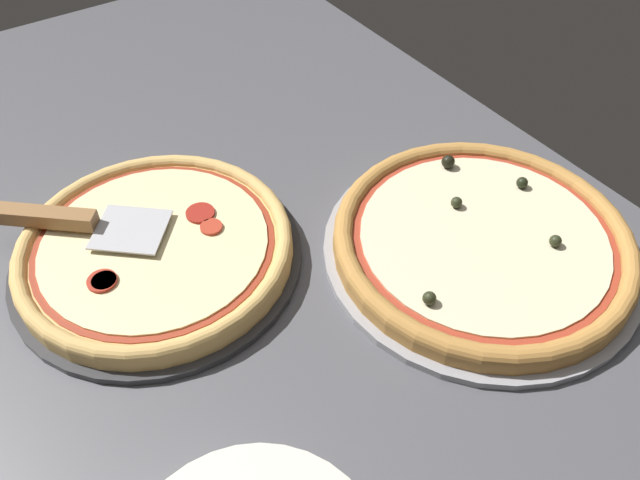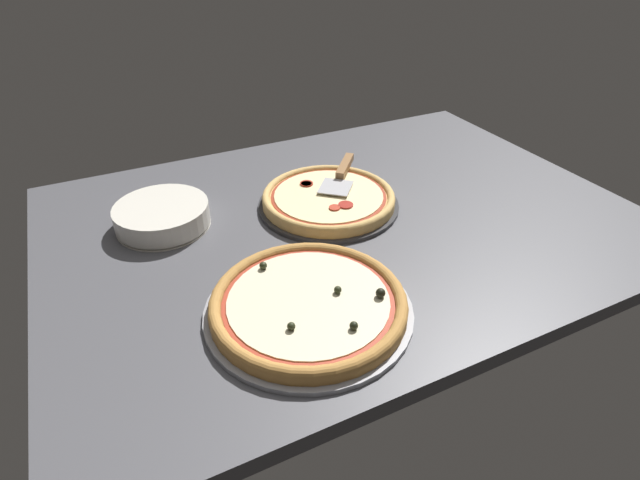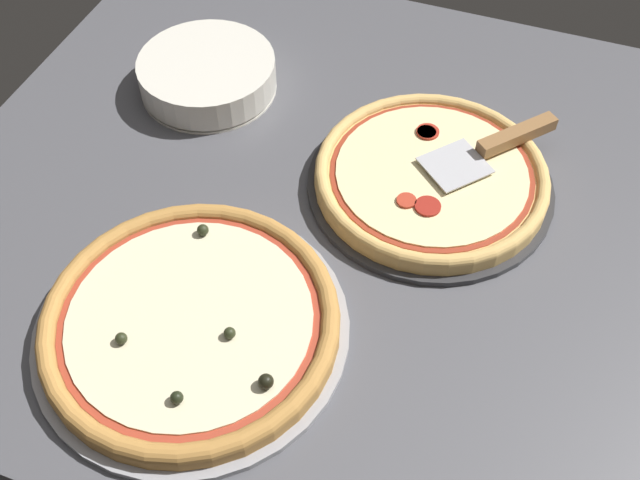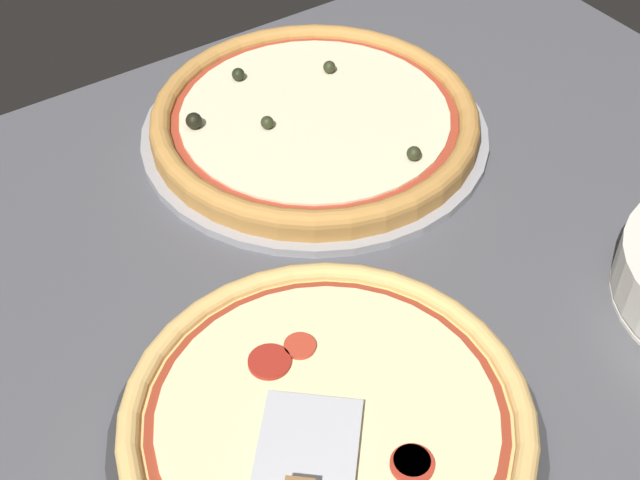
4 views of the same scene
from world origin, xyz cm
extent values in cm
cube|color=#4C4C51|center=(0.00, 0.00, -1.80)|extent=(140.20, 101.78, 3.60)
cylinder|color=#2D2D30|center=(1.18, -6.80, 0.50)|extent=(35.54, 35.54, 1.00)
cylinder|color=#DBAD60|center=(1.18, -6.80, 1.99)|extent=(33.41, 33.41, 1.98)
torus|color=#DBAD60|center=(1.18, -6.80, 2.98)|extent=(33.41, 33.41, 1.92)
cylinder|color=maroon|center=(1.18, -6.80, 3.06)|extent=(29.04, 29.04, 0.15)
cylinder|color=beige|center=(1.18, -6.80, 3.18)|extent=(27.39, 27.39, 0.40)
cylinder|color=#B73823|center=(3.01, -0.08, 3.58)|extent=(2.74, 2.74, 0.40)
cylinder|color=#AD2D1E|center=(3.83, -14.23, 3.58)|extent=(3.40, 3.40, 0.40)
cylinder|color=maroon|center=(-0.24, 0.47, 3.58)|extent=(3.63, 3.63, 0.40)
cylinder|color=#B73823|center=(3.97, -14.04, 3.58)|extent=(2.87, 2.87, 0.40)
cylinder|color=maroon|center=(-0.99, -9.15, 3.58)|extent=(3.06, 3.06, 0.40)
cylinder|color=#939399|center=(22.58, 27.06, 0.50)|extent=(39.22, 39.22, 1.00)
cylinder|color=#B77F3D|center=(22.58, 27.06, 1.88)|extent=(36.87, 36.87, 1.75)
torus|color=#B77F3D|center=(22.58, 27.06, 2.75)|extent=(36.87, 36.87, 2.39)
cylinder|color=#A33823|center=(22.58, 27.06, 2.83)|extent=(32.04, 32.04, 0.15)
cylinder|color=beige|center=(22.58, 27.06, 2.95)|extent=(30.23, 30.23, 0.40)
sphere|color=#282D19|center=(16.82, 27.76, 3.88)|extent=(1.45, 1.45, 1.45)
sphere|color=#282D19|center=(28.51, 32.87, 3.89)|extent=(1.47, 1.47, 1.47)
sphere|color=#282D19|center=(26.70, 14.59, 3.93)|extent=(1.56, 1.56, 1.56)
sphere|color=black|center=(18.84, 37.49, 3.91)|extent=(1.51, 1.51, 1.51)
sphere|color=black|center=(10.25, 32.27, 4.06)|extent=(1.82, 1.82, 1.82)
cube|color=#B7B7BC|center=(-1.68, -8.44, 4.06)|extent=(11.31, 11.39, 0.24)
cube|color=olive|center=(-8.74, -16.58, 4.94)|extent=(10.26, 11.36, 2.00)
cylinder|color=silver|center=(40.67, -15.70, 0.35)|extent=(21.98, 21.98, 0.70)
cylinder|color=silver|center=(40.67, -15.70, 1.05)|extent=(21.98, 21.98, 0.70)
cylinder|color=silver|center=(40.67, -15.70, 1.75)|extent=(21.98, 21.98, 0.70)
cylinder|color=silver|center=(40.67, -15.70, 2.45)|extent=(21.98, 21.98, 0.70)
cylinder|color=silver|center=(40.67, -15.70, 3.15)|extent=(21.98, 21.98, 0.70)
cylinder|color=silver|center=(40.67, -15.70, 3.85)|extent=(21.98, 21.98, 0.70)
cylinder|color=silver|center=(40.67, -15.70, 4.55)|extent=(21.98, 21.98, 0.70)
cylinder|color=silver|center=(40.67, -15.70, 5.25)|extent=(21.98, 21.98, 0.70)
camera|label=1|loc=(55.41, -19.38, 57.52)|focal=35.00mm
camera|label=2|loc=(51.58, 91.10, 63.67)|focal=28.00mm
camera|label=3|loc=(-9.40, 67.94, 79.98)|focal=42.00mm
camera|label=4|loc=(-22.02, -40.21, 62.43)|focal=50.00mm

